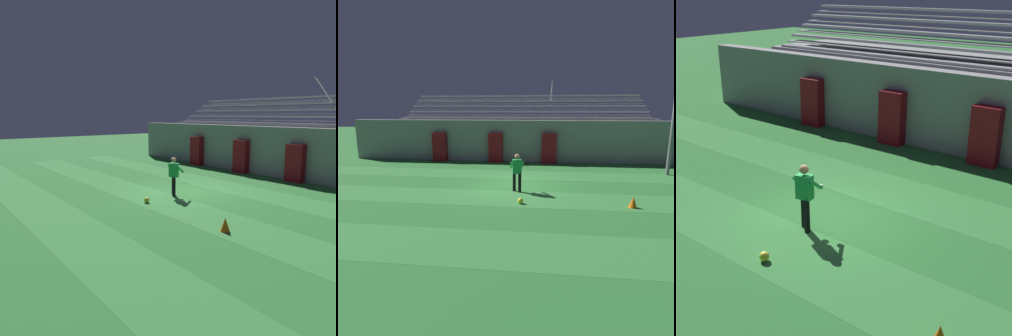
# 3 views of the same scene
# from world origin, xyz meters

# --- Properties ---
(ground_plane) EXTENTS (80.00, 80.00, 0.00)m
(ground_plane) POSITION_xyz_m (0.00, 0.00, 0.00)
(ground_plane) COLOR #2D7533
(turf_stripe_mid) EXTENTS (28.00, 2.08, 0.01)m
(turf_stripe_mid) POSITION_xyz_m (0.00, -1.84, 0.00)
(turf_stripe_mid) COLOR #38843D
(turf_stripe_mid) RESTS_ON ground
(turf_stripe_far) EXTENTS (28.00, 2.08, 0.01)m
(turf_stripe_far) POSITION_xyz_m (0.00, 2.32, 0.00)
(turf_stripe_far) COLOR #38843D
(turf_stripe_far) RESTS_ON ground
(back_wall) EXTENTS (24.00, 0.60, 2.80)m
(back_wall) POSITION_xyz_m (0.00, 6.50, 1.40)
(back_wall) COLOR gray
(back_wall) RESTS_ON ground
(padding_pillar_gate_left) EXTENTS (0.94, 0.44, 1.96)m
(padding_pillar_gate_left) POSITION_xyz_m (-1.78, 5.95, 0.98)
(padding_pillar_gate_left) COLOR maroon
(padding_pillar_gate_left) RESTS_ON ground
(padding_pillar_gate_right) EXTENTS (0.94, 0.44, 1.96)m
(padding_pillar_gate_right) POSITION_xyz_m (1.78, 5.95, 0.98)
(padding_pillar_gate_right) COLOR maroon
(padding_pillar_gate_right) RESTS_ON ground
(padding_pillar_far_left) EXTENTS (0.94, 0.44, 1.96)m
(padding_pillar_far_left) POSITION_xyz_m (-5.69, 5.95, 0.98)
(padding_pillar_far_left) COLOR maroon
(padding_pillar_far_left) RESTS_ON ground
(bleacher_stand) EXTENTS (18.00, 4.05, 5.43)m
(bleacher_stand) POSITION_xyz_m (0.00, 8.84, 1.50)
(bleacher_stand) COLOR gray
(bleacher_stand) RESTS_ON ground
(goalkeeper) EXTENTS (0.64, 0.59, 1.67)m
(goalkeeper) POSITION_xyz_m (0.20, -0.83, 0.95)
(goalkeeper) COLOR black
(goalkeeper) RESTS_ON ground
(soccer_ball) EXTENTS (0.22, 0.22, 0.22)m
(soccer_ball) POSITION_xyz_m (0.46, -2.43, 0.11)
(soccer_ball) COLOR yellow
(soccer_ball) RESTS_ON ground
(traffic_cone) EXTENTS (0.30, 0.30, 0.42)m
(traffic_cone) POSITION_xyz_m (4.59, -2.39, 0.21)
(traffic_cone) COLOR orange
(traffic_cone) RESTS_ON ground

